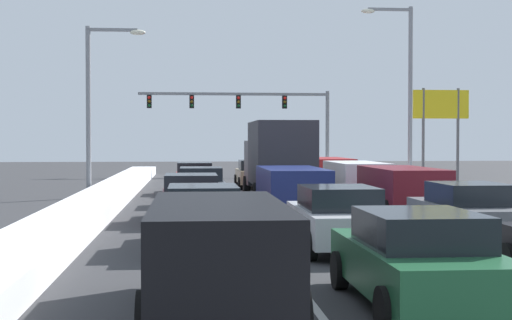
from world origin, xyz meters
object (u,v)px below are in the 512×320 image
(sedan_tan_center_lane_fifth, at_px, (255,174))
(roadside_sign_right, at_px, (441,115))
(suv_navy_center_lane_third, at_px, (292,188))
(sedan_gray_left_lane_second, at_px, (203,216))
(suv_maroon_right_lane_third, at_px, (402,187))
(sedan_green_center_lane_nearest, at_px, (417,259))
(suv_white_right_lane_fourth, at_px, (356,178))
(traffic_light_gantry, at_px, (256,109))
(sedan_maroon_left_lane_third, at_px, (191,197))
(sedan_gray_right_lane_second, at_px, (468,212))
(sedan_white_left_lane_fourth, at_px, (201,186))
(box_truck_center_lane_fourth, at_px, (278,156))
(suv_black_left_lane_nearest, at_px, (218,247))
(sedan_red_left_lane_fifth, at_px, (194,178))
(street_lamp_right_mid, at_px, (404,83))
(street_lamp_left_mid, at_px, (97,95))
(sedan_silver_center_lane_second, at_px, (338,218))
(suv_red_right_lane_fifth, at_px, (328,171))

(sedan_tan_center_lane_fifth, bearing_deg, roadside_sign_right, 3.18)
(suv_navy_center_lane_third, height_order, sedan_gray_left_lane_second, suv_navy_center_lane_third)
(suv_maroon_right_lane_third, relative_size, sedan_green_center_lane_nearest, 1.09)
(suv_white_right_lane_fourth, height_order, traffic_light_gantry, traffic_light_gantry)
(sedan_maroon_left_lane_third, bearing_deg, sedan_green_center_lane_nearest, -74.92)
(sedan_gray_right_lane_second, distance_m, traffic_light_gantry, 36.45)
(sedan_white_left_lane_fourth, bearing_deg, roadside_sign_right, 38.95)
(box_truck_center_lane_fourth, distance_m, suv_black_left_lane_nearest, 20.96)
(sedan_gray_right_lane_second, distance_m, suv_black_left_lane_nearest, 9.98)
(traffic_light_gantry, bearing_deg, suv_maroon_right_lane_third, -85.86)
(sedan_green_center_lane_nearest, xyz_separation_m, sedan_white_left_lane_fourth, (-3.02, 18.70, 0.00))
(sedan_green_center_lane_nearest, relative_size, sedan_maroon_left_lane_third, 1.00)
(sedan_tan_center_lane_fifth, relative_size, traffic_light_gantry, 0.32)
(sedan_green_center_lane_nearest, distance_m, sedan_red_left_lane_fifth, 25.42)
(sedan_maroon_left_lane_third, height_order, sedan_white_left_lane_fourth, same)
(suv_black_left_lane_nearest, xyz_separation_m, sedan_red_left_lane_fifth, (-0.15, 25.42, -0.25))
(street_lamp_right_mid, bearing_deg, sedan_maroon_left_lane_third, -129.55)
(sedan_gray_right_lane_second, relative_size, box_truck_center_lane_fourth, 0.62)
(suv_maroon_right_lane_third, height_order, sedan_white_left_lane_fourth, suv_maroon_right_lane_third)
(suv_white_right_lane_fourth, xyz_separation_m, box_truck_center_lane_fourth, (-3.18, 0.94, 0.88))
(street_lamp_left_mid, relative_size, roadside_sign_right, 1.39)
(suv_white_right_lane_fourth, height_order, suv_black_left_lane_nearest, same)
(sedan_green_center_lane_nearest, distance_m, suv_black_left_lane_nearest, 3.09)
(suv_black_left_lane_nearest, xyz_separation_m, street_lamp_right_mid, (10.42, 26.00, 4.47))
(box_truck_center_lane_fourth, height_order, sedan_red_left_lane_fifth, box_truck_center_lane_fourth)
(traffic_light_gantry, height_order, roadside_sign_right, traffic_light_gantry)
(sedan_red_left_lane_fifth, distance_m, traffic_light_gantry, 19.21)
(suv_maroon_right_lane_third, distance_m, sedan_maroon_left_lane_third, 7.08)
(sedan_green_center_lane_nearest, relative_size, sedan_white_left_lane_fourth, 1.00)
(sedan_tan_center_lane_fifth, xyz_separation_m, street_lamp_right_mid, (7.29, -3.34, 4.72))
(sedan_silver_center_lane_second, relative_size, street_lamp_right_mid, 0.48)
(suv_navy_center_lane_third, height_order, street_lamp_left_mid, street_lamp_left_mid)
(box_truck_center_lane_fourth, bearing_deg, sedan_silver_center_lane_second, -91.23)
(sedan_red_left_lane_fifth, bearing_deg, sedan_gray_left_lane_second, -89.82)
(suv_red_right_lane_fifth, xyz_separation_m, roadside_sign_right, (7.00, 3.18, 3.00))
(box_truck_center_lane_fourth, bearing_deg, sedan_maroon_left_lane_third, -115.80)
(traffic_light_gantry, relative_size, street_lamp_left_mid, 1.83)
(traffic_light_gantry, height_order, street_lamp_left_mid, street_lamp_left_mid)
(suv_white_right_lane_fourth, bearing_deg, sedan_gray_right_lane_second, -89.58)
(sedan_silver_center_lane_second, relative_size, sedan_maroon_left_lane_third, 1.00)
(sedan_silver_center_lane_second, xyz_separation_m, suv_black_left_lane_nearest, (-3.07, -6.36, 0.25))
(box_truck_center_lane_fourth, bearing_deg, suv_white_right_lane_fourth, -16.48)
(sedan_gray_left_lane_second, bearing_deg, sedan_gray_right_lane_second, 3.70)
(sedan_red_left_lane_fifth, bearing_deg, sedan_gray_right_lane_second, -69.30)
(sedan_gray_right_lane_second, xyz_separation_m, roadside_sign_right, (7.04, 22.48, 3.25))
(suv_white_right_lane_fourth, height_order, sedan_gray_left_lane_second, suv_white_right_lane_fourth)
(suv_red_right_lane_fifth, relative_size, sedan_gray_left_lane_second, 1.09)
(sedan_maroon_left_lane_third, distance_m, roadside_sign_right, 22.27)
(suv_red_right_lane_fifth, relative_size, sedan_silver_center_lane_second, 1.09)
(suv_maroon_right_lane_third, distance_m, sedan_red_left_lane_fifth, 13.74)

